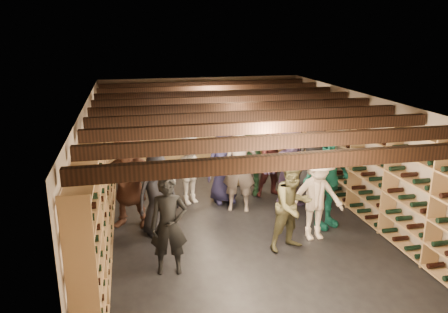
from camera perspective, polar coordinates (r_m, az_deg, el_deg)
name	(u,v)px	position (r m, az deg, el deg)	size (l,w,h in m)	color
ground	(236,218)	(8.93, 1.60, -7.99)	(8.00, 8.00, 0.00)	black
walls	(237,161)	(8.51, 1.66, -0.61)	(5.52, 8.02, 2.40)	tan
ceiling	(237,100)	(8.24, 1.73, 7.39)	(5.50, 8.00, 0.01)	beige
ceiling_joists	(237,107)	(8.26, 1.72, 6.43)	(5.40, 7.12, 0.18)	black
wine_rack_left	(101,177)	(8.33, -15.78, -2.53)	(0.32, 7.50, 2.15)	#AB8453
wine_rack_right	(356,159)	(9.48, 16.90, -0.33)	(0.32, 7.50, 2.15)	#AB8453
wine_rack_back	(203,126)	(12.17, -2.73, 3.98)	(4.70, 0.30, 2.15)	#AB8453
crate_stack_left	(227,167)	(11.23, 0.45, -1.39)	(0.59, 0.49, 0.51)	tan
crate_stack_right	(239,174)	(10.74, 1.99, -2.25)	(0.51, 0.34, 0.51)	tan
crate_loose	(234,171)	(11.51, 1.29, -1.85)	(0.50, 0.33, 0.17)	tan
person_0	(157,195)	(8.06, -8.69, -5.02)	(0.75, 0.49, 1.54)	black
person_1	(169,226)	(6.80, -7.22, -8.95)	(0.58, 0.38, 1.58)	black
person_2	(292,206)	(7.54, 8.93, -6.42)	(0.77, 0.60, 1.58)	brown
person_3	(317,197)	(7.97, 12.00, -5.22)	(1.03, 0.59, 1.60)	beige
person_4	(326,180)	(8.46, 13.22, -3.04)	(1.10, 0.46, 1.87)	#1E7B69
person_5	(129,179)	(8.47, -12.30, -2.89)	(1.75, 0.56, 1.89)	brown
person_6	(224,165)	(9.46, 0.03, -1.17)	(0.81, 0.53, 1.66)	#212042
person_7	(239,168)	(8.99, 2.04, -1.47)	(0.68, 0.45, 1.86)	gray
person_8	(274,162)	(9.83, 6.52, -0.76)	(0.78, 0.61, 1.61)	#4B1E1E
person_9	(190,170)	(9.40, -4.42, -1.82)	(0.98, 0.56, 1.51)	#ADA69E
person_10	(250,154)	(9.95, 3.42, 0.33)	(1.10, 0.46, 1.88)	#254F30
person_11	(290,168)	(9.30, 8.67, -1.43)	(1.62, 0.51, 1.74)	slate
person_12	(314,154)	(10.40, 11.73, 0.33)	(0.85, 0.55, 1.74)	#302F34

